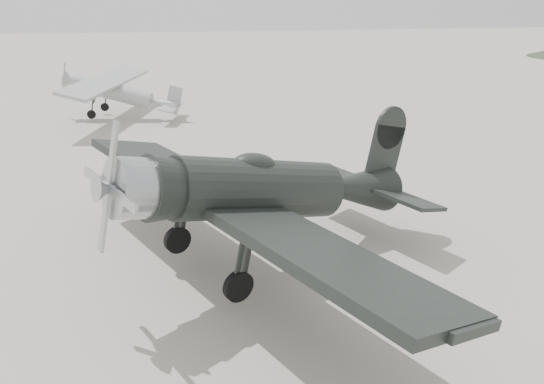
{
  "coord_description": "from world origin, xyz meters",
  "views": [
    {
      "loc": [
        -0.5,
        -14.6,
        7.6
      ],
      "look_at": [
        1.83,
        0.7,
        1.5
      ],
      "focal_mm": 35.0,
      "sensor_mm": 36.0,
      "label": 1
    }
  ],
  "objects": [
    {
      "name": "ground",
      "position": [
        0.0,
        0.0,
        0.0
      ],
      "size": [
        160.0,
        160.0,
        0.0
      ],
      "primitive_type": "plane",
      "color": "#9D9A8B",
      "rests_on": "ground"
    },
    {
      "name": "lowwing_monoplane",
      "position": [
        1.48,
        -1.32,
        2.36
      ],
      "size": [
        10.83,
        13.19,
        4.47
      ],
      "rotation": [
        0.0,
        0.24,
        0.5
      ],
      "color": "black",
      "rests_on": "ground"
    },
    {
      "name": "highwing_monoplane",
      "position": [
        -4.86,
        17.87,
        1.79
      ],
      "size": [
        7.25,
        10.12,
        2.87
      ],
      "rotation": [
        0.0,
        0.23,
        -0.25
      ],
      "color": "gray",
      "rests_on": "ground"
    }
  ]
}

